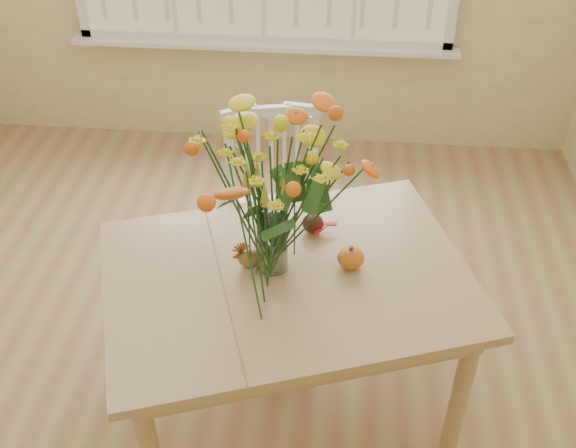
{
  "coord_description": "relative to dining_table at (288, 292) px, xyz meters",
  "views": [
    {
      "loc": [
        0.51,
        -1.78,
        2.4
      ],
      "look_at": [
        0.34,
        0.08,
        0.94
      ],
      "focal_mm": 42.0,
      "sensor_mm": 36.0,
      "label": 1
    }
  ],
  "objects": [
    {
      "name": "flower_vase",
      "position": [
        -0.06,
        0.04,
        0.47
      ],
      "size": [
        0.53,
        0.53,
        0.63
      ],
      "color": "white",
      "rests_on": "dining_table"
    },
    {
      "name": "floor",
      "position": [
        -0.34,
        -0.06,
        -0.63
      ],
      "size": [
        4.0,
        4.5,
        0.01
      ],
      "primitive_type": "cube",
      "color": "#9E714C",
      "rests_on": "ground"
    },
    {
      "name": "dining_table",
      "position": [
        0.0,
        0.0,
        0.0
      ],
      "size": [
        1.57,
        1.33,
        0.72
      ],
      "rotation": [
        0.0,
        0.0,
        0.33
      ],
      "color": "tan",
      "rests_on": "floor"
    },
    {
      "name": "pumpkin",
      "position": [
        0.23,
        0.06,
        0.13
      ],
      "size": [
        0.1,
        0.1,
        0.08
      ],
      "primitive_type": "ellipsoid",
      "color": "#CD4C18",
      "rests_on": "dining_table"
    },
    {
      "name": "windsor_chair",
      "position": [
        -0.13,
        0.7,
        -0.09
      ],
      "size": [
        0.52,
        0.51,
        0.96
      ],
      "rotation": [
        0.0,
        0.0,
        0.21
      ],
      "color": "white",
      "rests_on": "floor"
    },
    {
      "name": "dark_gourd",
      "position": [
        0.08,
        0.26,
        0.13
      ],
      "size": [
        0.13,
        0.1,
        0.08
      ],
      "color": "#38160F",
      "rests_on": "dining_table"
    },
    {
      "name": "turkey_figurine",
      "position": [
        -0.14,
        0.03,
        0.14
      ],
      "size": [
        0.11,
        0.1,
        0.11
      ],
      "rotation": [
        0.0,
        0.0,
        0.48
      ],
      "color": "#CCB78C",
      "rests_on": "dining_table"
    }
  ]
}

